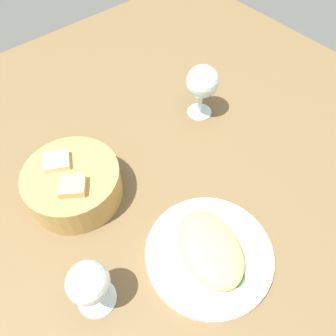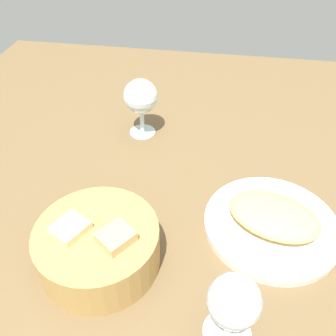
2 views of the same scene
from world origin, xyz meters
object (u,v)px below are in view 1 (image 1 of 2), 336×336
object	(u,v)px
wine_glass_near	(202,83)
wine_glass_far	(89,284)
bread_basket	(73,184)
plate	(209,254)

from	to	relation	value
wine_glass_near	wine_glass_far	world-z (taller)	wine_glass_near
wine_glass_near	bread_basket	bearing A→B (deg)	91.86
wine_glass_near	wine_glass_far	bearing A→B (deg)	115.91
plate	wine_glass_near	world-z (taller)	wine_glass_near
plate	wine_glass_near	size ratio (longest dim) A/B	1.73
plate	wine_glass_near	distance (cm)	38.70
plate	wine_glass_far	xyz separation A→B (cm)	(6.83, 19.97, 7.13)
bread_basket	wine_glass_near	bearing A→B (deg)	-88.14
plate	wine_glass_far	size ratio (longest dim) A/B	1.96
plate	bread_basket	world-z (taller)	bread_basket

